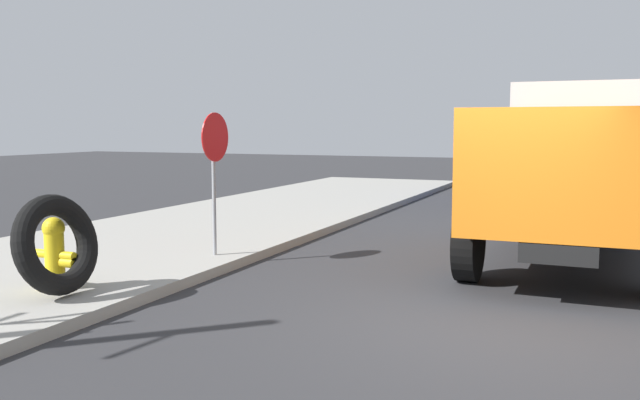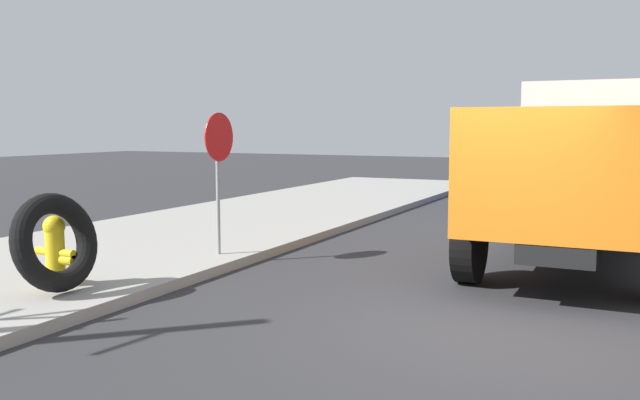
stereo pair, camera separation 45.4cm
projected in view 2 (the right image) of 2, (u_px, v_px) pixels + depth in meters
The scene contains 8 objects.
ground_plane at pixel (474, 332), 7.22m from camera, with size 80.00×80.00×0.00m, color #2D2D30.
sidewalk_curb at pixel (34, 269), 10.01m from camera, with size 36.00×5.00×0.15m, color #99968E.
fire_hydrant at pixel (56, 249), 8.61m from camera, with size 0.27×0.62×0.91m.
loose_tire at pixel (55, 242), 8.23m from camera, with size 1.22×1.22×0.26m, color black.
stop_sign at pixel (219, 156), 10.65m from camera, with size 0.76×0.08×2.24m.
dump_truck_orange at pixel (584, 161), 11.03m from camera, with size 7.01×2.81×3.00m.
dump_truck_blue at pixel (580, 146), 19.84m from camera, with size 7.06×2.95×3.00m.
dump_truck_gray at pixel (622, 140), 27.94m from camera, with size 7.01×2.83×3.00m.
Camera 2 is at (-7.05, -1.56, 2.17)m, focal length 38.16 mm.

